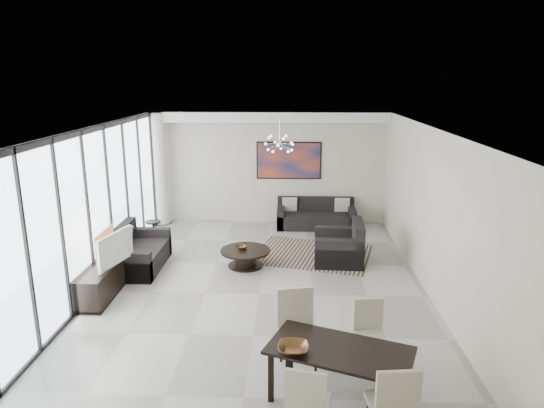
{
  "coord_description": "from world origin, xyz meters",
  "views": [
    {
      "loc": [
        0.53,
        -7.91,
        3.75
      ],
      "look_at": [
        0.17,
        1.57,
        1.25
      ],
      "focal_mm": 32.0,
      "sensor_mm": 36.0,
      "label": 1
    }
  ],
  "objects_px": {
    "sofa_main": "(316,217)",
    "television": "(110,248)",
    "coffee_table": "(245,257)",
    "dining_table": "(340,356)",
    "tv_console": "(104,278)"
  },
  "relations": [
    {
      "from": "sofa_main",
      "to": "dining_table",
      "type": "bearing_deg",
      "value": -90.62
    },
    {
      "from": "television",
      "to": "dining_table",
      "type": "height_order",
      "value": "television"
    },
    {
      "from": "sofa_main",
      "to": "tv_console",
      "type": "bearing_deg",
      "value": -134.16
    },
    {
      "from": "coffee_table",
      "to": "television",
      "type": "height_order",
      "value": "television"
    },
    {
      "from": "television",
      "to": "dining_table",
      "type": "relative_size",
      "value": 0.54
    },
    {
      "from": "tv_console",
      "to": "dining_table",
      "type": "distance_m",
      "value": 4.84
    },
    {
      "from": "coffee_table",
      "to": "sofa_main",
      "type": "height_order",
      "value": "sofa_main"
    },
    {
      "from": "dining_table",
      "to": "television",
      "type": "bearing_deg",
      "value": 142.54
    },
    {
      "from": "coffee_table",
      "to": "dining_table",
      "type": "distance_m",
      "value": 4.46
    },
    {
      "from": "coffee_table",
      "to": "dining_table",
      "type": "height_order",
      "value": "dining_table"
    },
    {
      "from": "sofa_main",
      "to": "dining_table",
      "type": "height_order",
      "value": "sofa_main"
    },
    {
      "from": "sofa_main",
      "to": "television",
      "type": "relative_size",
      "value": 1.99
    },
    {
      "from": "coffee_table",
      "to": "dining_table",
      "type": "xyz_separation_m",
      "value": [
        1.49,
        -4.19,
        0.4
      ]
    },
    {
      "from": "dining_table",
      "to": "sofa_main",
      "type": "bearing_deg",
      "value": 89.38
    },
    {
      "from": "television",
      "to": "tv_console",
      "type": "bearing_deg",
      "value": 103.08
    }
  ]
}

